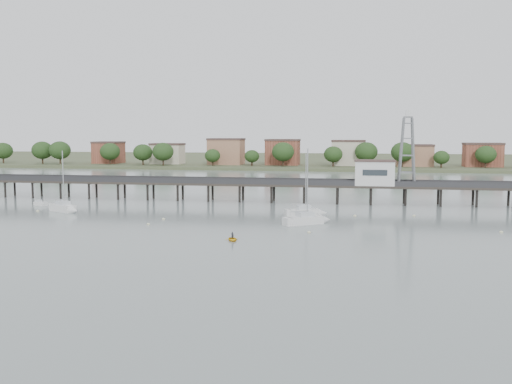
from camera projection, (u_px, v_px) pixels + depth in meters
ground_plane at (168, 263)px, 65.41m from camera, size 500.00×500.00×0.00m
pier at (257, 184)px, 123.81m from camera, size 150.00×5.00×5.50m
pier_building at (374, 172)px, 119.23m from camera, size 8.40×5.40×5.30m
lattice_tower at (407, 151)px, 117.66m from camera, size 3.20×3.20×15.50m
sailboat_c at (311, 220)px, 93.94m from camera, size 7.75×6.49×13.08m
sailboat_b at (66, 209)px, 107.87m from camera, size 7.43×5.38×12.17m
sailboat_f at (309, 212)px, 102.61m from camera, size 7.32×4.51×11.78m
white_tender at (40, 204)px, 117.72m from camera, size 3.35×2.39×1.20m
yellow_dinghy at (232, 241)px, 79.25m from camera, size 1.91×1.09×2.57m
dinghy_occupant at (232, 241)px, 79.25m from camera, size 0.45×1.02×0.24m
mooring_buoys at (269, 221)px, 96.51m from camera, size 82.01×20.97×0.39m
far_shore at (316, 160)px, 299.99m from camera, size 500.00×170.00×10.40m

